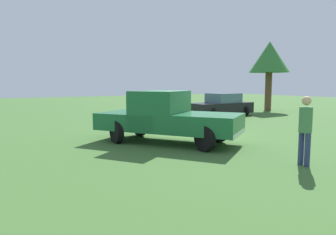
{
  "coord_description": "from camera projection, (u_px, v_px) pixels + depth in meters",
  "views": [
    {
      "loc": [
        9.97,
        -6.58,
        2.09
      ],
      "look_at": [
        0.74,
        -0.94,
        0.9
      ],
      "focal_mm": 32.9,
      "sensor_mm": 36.0,
      "label": 1
    }
  ],
  "objects": [
    {
      "name": "ground_plane",
      "position": [
        179.0,
        137.0,
        12.09
      ],
      "size": [
        80.0,
        80.0,
        0.0
      ],
      "primitive_type": "plane",
      "color": "#3D662D"
    },
    {
      "name": "pickup_truck",
      "position": [
        165.0,
        116.0,
        10.92
      ],
      "size": [
        5.27,
        4.47,
        1.84
      ],
      "rotation": [
        0.0,
        0.0,
        0.6
      ],
      "color": "black",
      "rests_on": "ground_plane"
    },
    {
      "name": "sedan_near",
      "position": [
        221.0,
        106.0,
        19.85
      ],
      "size": [
        2.3,
        4.4,
        1.47
      ],
      "rotation": [
        0.0,
        0.0,
        4.77
      ],
      "color": "black",
      "rests_on": "ground_plane"
    },
    {
      "name": "person_bystander",
      "position": [
        305.0,
        127.0,
        7.78
      ],
      "size": [
        0.36,
        0.36,
        1.78
      ],
      "rotation": [
        0.0,
        0.0,
        1.44
      ],
      "color": "navy",
      "rests_on": "ground_plane"
    },
    {
      "name": "tree_back_right",
      "position": [
        269.0,
        58.0,
        23.52
      ],
      "size": [
        3.01,
        3.01,
        5.29
      ],
      "color": "brown",
      "rests_on": "ground_plane"
    }
  ]
}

